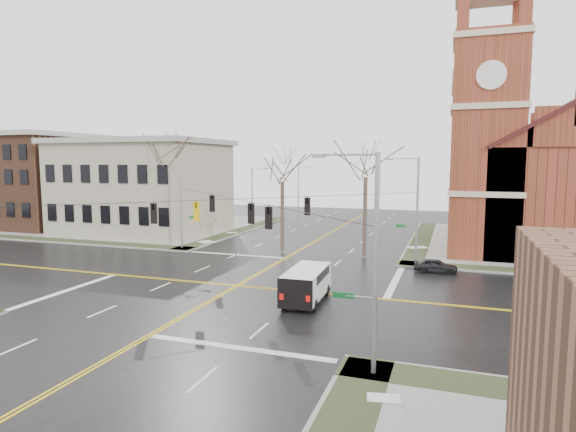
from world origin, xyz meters
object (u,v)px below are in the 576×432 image
(streetlight_north_a, at_px, (253,195))
(tree_nw_far, at_px, (169,159))
(signal_pole_nw, at_px, (182,200))
(signal_pole_se, at_px, (371,258))
(cargo_van, at_px, (307,282))
(tree_ne, at_px, (366,172))
(church, at_px, (563,165))
(tree_nw_near, at_px, (282,177))
(parked_car_a, at_px, (436,266))
(signal_pole_ne, at_px, (415,207))
(streetlight_north_b, at_px, (299,187))

(streetlight_north_a, relative_size, tree_nw_far, 0.64)
(signal_pole_nw, distance_m, signal_pole_se, 32.28)
(cargo_van, distance_m, tree_ne, 16.70)
(church, relative_size, cargo_van, 4.95)
(church, xyz_separation_m, tree_nw_near, (-26.00, -11.69, -1.09))
(signal_pole_se, bearing_deg, parked_car_a, 84.68)
(signal_pole_nw, relative_size, cargo_van, 1.62)
(signal_pole_ne, distance_m, tree_ne, 5.74)
(signal_pole_nw, distance_m, tree_nw_far, 5.12)
(parked_car_a, bearing_deg, tree_nw_far, 79.68)
(church, relative_size, signal_pole_se, 3.06)
(streetlight_north_b, relative_size, parked_car_a, 2.38)
(church, height_order, cargo_van, church)
(signal_pole_se, height_order, streetlight_north_b, signal_pole_se)
(streetlight_north_a, bearing_deg, tree_nw_near, -57.73)
(church, height_order, streetlight_north_b, church)
(cargo_van, bearing_deg, streetlight_north_b, 105.70)
(church, height_order, tree_nw_far, church)
(tree_ne, bearing_deg, signal_pole_nw, -174.21)
(cargo_van, bearing_deg, church, 52.13)
(signal_pole_se, relative_size, tree_ne, 0.83)
(signal_pole_ne, distance_m, signal_pole_se, 23.00)
(tree_nw_far, height_order, tree_ne, tree_nw_far)
(tree_nw_near, bearing_deg, tree_ne, 1.72)
(streetlight_north_b, bearing_deg, streetlight_north_a, -90.00)
(church, distance_m, tree_nw_near, 28.53)
(signal_pole_ne, bearing_deg, signal_pole_se, -90.00)
(signal_pole_se, height_order, parked_car_a, signal_pole_se)
(signal_pole_nw, bearing_deg, tree_nw_far, 145.97)
(signal_pole_ne, xyz_separation_m, cargo_van, (-5.52, -13.46, -3.72))
(signal_pole_ne, height_order, tree_nw_far, tree_nw_far)
(signal_pole_nw, bearing_deg, tree_nw_near, 8.97)
(parked_car_a, bearing_deg, tree_nw_near, 72.48)
(signal_pole_nw, bearing_deg, streetlight_north_b, 88.95)
(signal_pole_se, bearing_deg, cargo_van, 120.05)
(streetlight_north_b, xyz_separation_m, parked_car_a, (23.87, -39.12, -3.90))
(streetlight_north_a, relative_size, tree_nw_near, 0.79)
(church, distance_m, cargo_van, 33.56)
(tree_nw_far, distance_m, tree_ne, 20.59)
(parked_car_a, distance_m, tree_ne, 10.74)
(parked_car_a, xyz_separation_m, tree_nw_far, (-27.03, 4.30, 8.53))
(cargo_van, relative_size, tree_nw_near, 0.55)
(streetlight_north_b, height_order, cargo_van, streetlight_north_b)
(tree_nw_far, bearing_deg, streetlight_north_a, 77.98)
(signal_pole_nw, bearing_deg, signal_pole_se, -45.45)
(signal_pole_ne, height_order, streetlight_north_b, signal_pole_ne)
(cargo_van, xyz_separation_m, tree_nw_near, (-7.04, 15.05, 6.11))
(signal_pole_ne, bearing_deg, signal_pole_nw, 180.00)
(signal_pole_se, distance_m, cargo_van, 11.64)
(tree_nw_far, bearing_deg, parked_car_a, -9.04)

